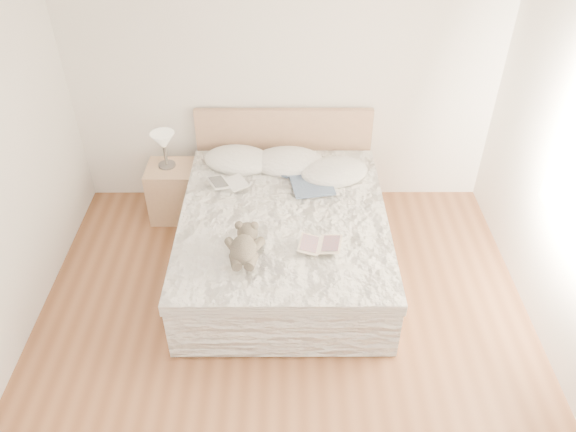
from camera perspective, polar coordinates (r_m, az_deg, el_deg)
The scene contains 12 objects.
floor at distance 4.31m, azimuth -0.47°, elevation -15.26°, with size 4.00×4.50×0.00m, color brown.
wall_back at distance 5.27m, azimuth -0.45°, elevation 14.45°, with size 4.00×0.02×2.70m, color white.
bed at distance 4.91m, azimuth -0.43°, elevation -1.86°, with size 1.72×2.14×1.00m.
nightstand at distance 5.58m, azimuth -11.55°, elevation 2.44°, with size 0.45×0.40×0.56m, color tan.
table_lamp at distance 5.32m, azimuth -12.53°, elevation 7.28°, with size 0.27×0.27×0.35m.
pillow_left at distance 5.29m, azimuth -5.05°, elevation 5.70°, with size 0.65×0.45×0.19m, color white.
pillow_middle at distance 5.25m, azimuth 0.01°, elevation 5.56°, with size 0.66×0.46×0.20m, color white.
pillow_right at distance 5.12m, azimuth 4.76°, elevation 4.50°, with size 0.63×0.44×0.19m, color silver.
blouse at distance 5.02m, azimuth 2.25°, elevation 3.71°, with size 0.56×0.59×0.02m, color #364763, non-canonical shape.
photo_book at distance 5.00m, azimuth -6.16°, elevation 3.33°, with size 0.33×0.23×0.02m, color white.
childrens_book at distance 4.32m, azimuth 3.28°, elevation -2.95°, with size 0.33×0.23×0.02m, color #FFECCC.
teddy_bear at distance 4.19m, azimuth -4.51°, elevation -4.13°, with size 0.26×0.37×0.20m, color brown, non-canonical shape.
Camera 1 is at (0.03, -2.58, 3.46)m, focal length 35.00 mm.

